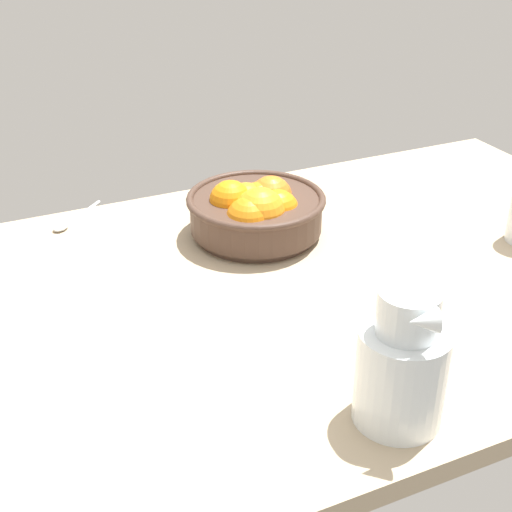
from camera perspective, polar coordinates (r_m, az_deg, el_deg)
ground_plane at (r=110.48cm, az=0.47°, el=-3.42°), size 146.50×80.45×3.00cm
fruit_bowl at (r=123.44cm, az=0.01°, el=3.56°), size 23.57×23.57×10.27cm
juice_pitcher at (r=84.80cm, az=11.21°, el=-8.92°), size 10.38×14.98×17.73cm
spoon at (r=133.99cm, az=-14.27°, el=2.70°), size 11.09×10.85×1.00cm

